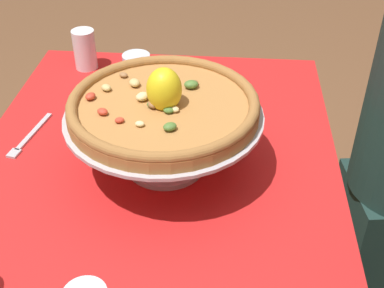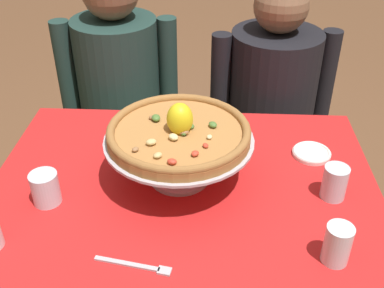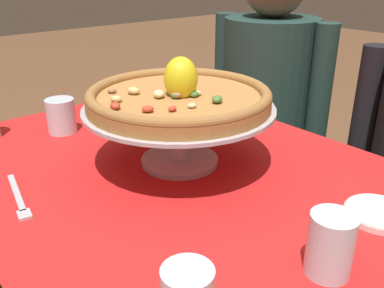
# 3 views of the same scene
# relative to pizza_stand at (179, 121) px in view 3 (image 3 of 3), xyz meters

# --- Properties ---
(dining_table) EXTENTS (1.15, 0.85, 0.74)m
(dining_table) POSITION_rel_pizza_stand_xyz_m (0.01, -0.03, -0.22)
(dining_table) COLOR brown
(dining_table) RESTS_ON ground
(pizza_stand) EXTENTS (0.43, 0.43, 0.14)m
(pizza_stand) POSITION_rel_pizza_stand_xyz_m (0.00, 0.00, 0.00)
(pizza_stand) COLOR #B7B7C1
(pizza_stand) RESTS_ON dining_table
(pizza) EXTENTS (0.41, 0.41, 0.11)m
(pizza) POSITION_rel_pizza_stand_xyz_m (0.00, -0.00, 0.06)
(pizza) COLOR #AD753D
(pizza) RESTS_ON pizza_stand
(water_glass_side_right) EXTENTS (0.07, 0.07, 0.10)m
(water_glass_side_right) POSITION_rel_pizza_stand_xyz_m (0.44, -0.06, -0.06)
(water_glass_side_right) COLOR silver
(water_glass_side_right) RESTS_ON dining_table
(water_glass_side_left) EXTENTS (0.08, 0.08, 0.09)m
(water_glass_side_left) POSITION_rel_pizza_stand_xyz_m (-0.36, -0.13, -0.06)
(water_glass_side_left) COLOR silver
(water_glass_side_left) RESTS_ON dining_table
(side_plate) EXTENTS (0.12, 0.12, 0.02)m
(side_plate) POSITION_rel_pizza_stand_xyz_m (0.42, 0.14, -0.10)
(side_plate) COLOR white
(side_plate) RESTS_ON dining_table
(dinner_fork) EXTENTS (0.19, 0.05, 0.01)m
(dinner_fork) POSITION_rel_pizza_stand_xyz_m (-0.08, -0.35, -0.10)
(dinner_fork) COLOR #B7B7C1
(dinner_fork) RESTS_ON dining_table
(sugar_packet) EXTENTS (0.06, 0.06, 0.00)m
(sugar_packet) POSITION_rel_pizza_stand_xyz_m (-0.21, 0.20, -0.10)
(sugar_packet) COLOR silver
(sugar_packet) RESTS_ON dining_table
(diner_left) EXTENTS (0.50, 0.39, 1.22)m
(diner_left) POSITION_rel_pizza_stand_xyz_m (-0.31, 0.68, -0.25)
(diner_left) COLOR #1E3833
(diner_left) RESTS_ON ground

